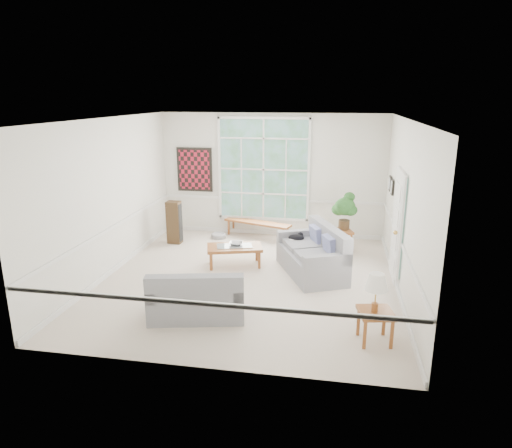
{
  "coord_description": "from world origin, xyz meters",
  "views": [
    {
      "loc": [
        1.54,
        -7.97,
        3.4
      ],
      "look_at": [
        0.1,
        0.2,
        1.05
      ],
      "focal_mm": 32.0,
      "sensor_mm": 36.0,
      "label": 1
    }
  ],
  "objects_px": {
    "loveseat_front": "(197,293)",
    "side_table": "(375,326)",
    "coffee_table": "(235,256)",
    "end_table": "(340,240)",
    "loveseat_right": "(311,251)"
  },
  "relations": [
    {
      "from": "loveseat_right",
      "to": "end_table",
      "type": "height_order",
      "value": "loveseat_right"
    },
    {
      "from": "loveseat_front",
      "to": "coffee_table",
      "type": "bearing_deg",
      "value": 75.37
    },
    {
      "from": "loveseat_front",
      "to": "coffee_table",
      "type": "height_order",
      "value": "loveseat_front"
    },
    {
      "from": "loveseat_right",
      "to": "side_table",
      "type": "bearing_deg",
      "value": -90.85
    },
    {
      "from": "loveseat_right",
      "to": "loveseat_front",
      "type": "xyz_separation_m",
      "value": [
        -1.68,
        -2.13,
        -0.07
      ]
    },
    {
      "from": "coffee_table",
      "to": "loveseat_front",
      "type": "bearing_deg",
      "value": -108.62
    },
    {
      "from": "end_table",
      "to": "loveseat_right",
      "type": "bearing_deg",
      "value": -110.61
    },
    {
      "from": "loveseat_right",
      "to": "loveseat_front",
      "type": "height_order",
      "value": "loveseat_right"
    },
    {
      "from": "coffee_table",
      "to": "end_table",
      "type": "distance_m",
      "value": 2.5
    },
    {
      "from": "coffee_table",
      "to": "side_table",
      "type": "relative_size",
      "value": 2.33
    },
    {
      "from": "coffee_table",
      "to": "side_table",
      "type": "height_order",
      "value": "side_table"
    },
    {
      "from": "coffee_table",
      "to": "loveseat_right",
      "type": "bearing_deg",
      "value": -22.51
    },
    {
      "from": "coffee_table",
      "to": "end_table",
      "type": "bearing_deg",
      "value": 15.19
    },
    {
      "from": "loveseat_front",
      "to": "side_table",
      "type": "distance_m",
      "value": 2.74
    },
    {
      "from": "loveseat_front",
      "to": "end_table",
      "type": "distance_m",
      "value": 4.25
    }
  ]
}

